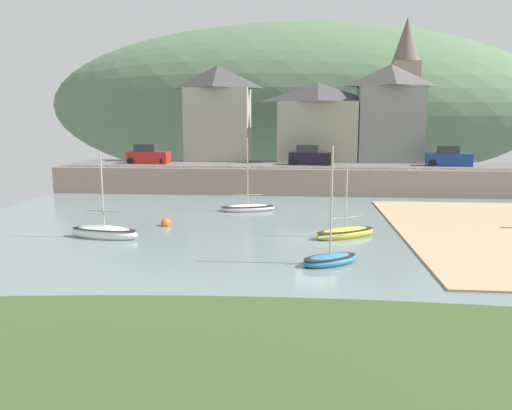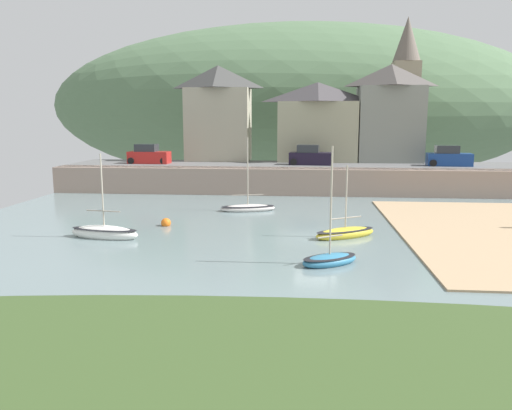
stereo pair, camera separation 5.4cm
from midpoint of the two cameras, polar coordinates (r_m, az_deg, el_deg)
ground at (r=20.67m, az=11.57°, el=-9.40°), size 48.00×41.00×0.61m
quay_seawall at (r=46.80m, az=6.30°, el=2.93°), size 48.00×9.40×2.40m
hillside_backdrop at (r=84.19m, az=4.71°, el=11.11°), size 80.00×44.00×25.40m
waterfront_building_left at (r=54.89m, az=-4.25°, el=10.40°), size 7.00×4.78×10.01m
waterfront_building_centre at (r=54.19m, az=6.97°, el=9.38°), size 8.47×5.00×8.21m
waterfront_building_right at (r=54.93m, az=14.93°, el=10.07°), size 6.85×4.92×9.97m
church_with_spire at (r=59.35m, az=16.55°, el=12.69°), size 3.00×3.00×15.36m
dinghy_open_wooden at (r=30.02m, az=10.11°, el=-3.13°), size 4.02×3.02×4.41m
sailboat_tall_mast at (r=24.45m, az=8.39°, el=-6.08°), size 3.20×2.68×5.78m
sailboat_white_hull at (r=30.70m, az=-16.74°, el=-3.01°), size 4.38×1.85×5.13m
rowboat_small_beached at (r=37.98m, az=-0.89°, el=-0.31°), size 4.36×2.32×5.65m
parked_car_near_slipway at (r=52.10m, az=-12.02°, el=5.51°), size 4.16×1.85×1.95m
parked_car_by_wall at (r=49.81m, az=6.16°, el=5.48°), size 4.23×2.05×1.95m
parked_car_end_of_row at (r=51.74m, az=20.99°, el=5.05°), size 4.22×2.01×1.95m
mooring_buoy at (r=33.21m, az=-10.11°, el=-2.01°), size 0.64×0.64×0.64m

